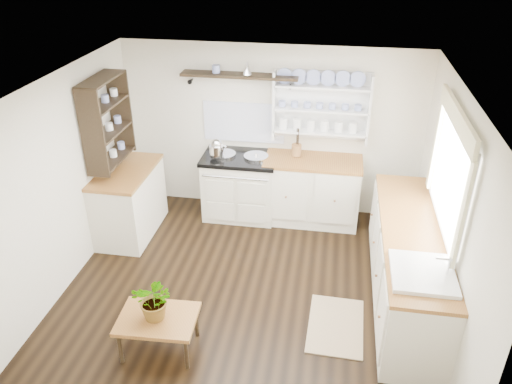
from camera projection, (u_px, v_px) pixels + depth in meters
floor at (247, 288)px, 5.62m from camera, size 4.00×3.80×0.01m
wall_back at (271, 131)px, 6.71m from camera, size 4.00×0.02×2.30m
wall_right at (450, 216)px, 4.78m from camera, size 0.02×3.80×2.30m
wall_left at (63, 184)px, 5.36m from camera, size 0.02×3.80×2.30m
ceiling at (244, 88)px, 4.52m from camera, size 4.00×3.80×0.01m
window at (450, 170)px, 4.72m from camera, size 0.08×1.55×1.22m
aga_cooker at (240, 185)px, 6.82m from camera, size 0.99×0.69×0.92m
back_cabinets at (312, 190)px, 6.70m from camera, size 1.27×0.63×0.90m
right_cabinets at (407, 264)px, 5.24m from camera, size 0.62×2.43×0.90m
belfast_sink at (421, 284)px, 4.43m from camera, size 0.55×0.60×0.45m
left_cabinets at (129, 201)px, 6.42m from camera, size 0.62×1.13×0.90m
plate_rack at (321, 105)px, 6.39m from camera, size 1.20×0.22×0.90m
high_shelf at (240, 76)px, 6.30m from camera, size 1.50×0.29×0.16m
left_shelving at (107, 120)px, 5.92m from camera, size 0.28×0.80×1.05m
kettle at (217, 148)px, 6.47m from camera, size 0.19×0.19×0.23m
utensil_crock at (296, 150)px, 6.55m from camera, size 0.13×0.13×0.15m
center_table at (158, 321)px, 4.66m from camera, size 0.75×0.55×0.39m
potted_plant at (155, 300)px, 4.54m from camera, size 0.43×0.39×0.42m
floor_rug at (336, 325)px, 5.08m from camera, size 0.57×0.86×0.02m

